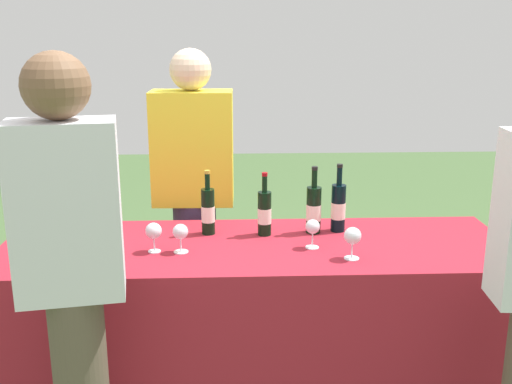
# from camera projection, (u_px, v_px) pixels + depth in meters

# --- Properties ---
(tasting_table) EXTENTS (2.35, 0.75, 0.79)m
(tasting_table) POSITION_uv_depth(u_px,v_px,m) (256.00, 321.00, 2.85)
(tasting_table) COLOR maroon
(tasting_table) RESTS_ON ground_plane
(wine_bottle_0) EXTENTS (0.07, 0.07, 0.32)m
(wine_bottle_0) POSITION_uv_depth(u_px,v_px,m) (208.00, 211.00, 2.86)
(wine_bottle_0) COLOR black
(wine_bottle_0) RESTS_ON tasting_table
(wine_bottle_1) EXTENTS (0.07, 0.07, 0.31)m
(wine_bottle_1) POSITION_uv_depth(u_px,v_px,m) (265.00, 213.00, 2.84)
(wine_bottle_1) COLOR black
(wine_bottle_1) RESTS_ON tasting_table
(wine_bottle_2) EXTENTS (0.07, 0.07, 0.33)m
(wine_bottle_2) POSITION_uv_depth(u_px,v_px,m) (314.00, 209.00, 2.87)
(wine_bottle_2) COLOR black
(wine_bottle_2) RESTS_ON tasting_table
(wine_bottle_3) EXTENTS (0.07, 0.07, 0.34)m
(wine_bottle_3) POSITION_uv_depth(u_px,v_px,m) (338.00, 207.00, 2.89)
(wine_bottle_3) COLOR black
(wine_bottle_3) RESTS_ON tasting_table
(wine_glass_0) EXTENTS (0.07, 0.07, 0.14)m
(wine_glass_0) POSITION_uv_depth(u_px,v_px,m) (154.00, 232.00, 2.62)
(wine_glass_0) COLOR silver
(wine_glass_0) RESTS_ON tasting_table
(wine_glass_1) EXTENTS (0.07, 0.07, 0.13)m
(wine_glass_1) POSITION_uv_depth(u_px,v_px,m) (180.00, 233.00, 2.62)
(wine_glass_1) COLOR silver
(wine_glass_1) RESTS_ON tasting_table
(wine_glass_2) EXTENTS (0.07, 0.07, 0.13)m
(wine_glass_2) POSITION_uv_depth(u_px,v_px,m) (313.00, 228.00, 2.67)
(wine_glass_2) COLOR silver
(wine_glass_2) RESTS_ON tasting_table
(wine_glass_3) EXTENTS (0.08, 0.08, 0.14)m
(wine_glass_3) POSITION_uv_depth(u_px,v_px,m) (353.00, 237.00, 2.54)
(wine_glass_3) COLOR silver
(wine_glass_3) RESTS_ON tasting_table
(server_pouring) EXTENTS (0.44, 0.25, 1.66)m
(server_pouring) POSITION_uv_depth(u_px,v_px,m) (194.00, 190.00, 3.29)
(server_pouring) COLOR #3F3351
(server_pouring) RESTS_ON ground_plane
(guest_0) EXTENTS (0.39, 0.26, 1.68)m
(guest_0) POSITION_uv_depth(u_px,v_px,m) (72.00, 269.00, 2.08)
(guest_0) COLOR brown
(guest_0) RESTS_ON ground_plane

